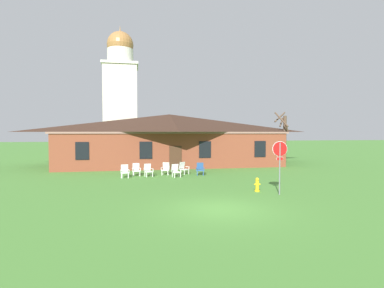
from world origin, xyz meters
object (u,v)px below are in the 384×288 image
at_px(lawn_chair_by_porch, 125,171).
at_px(fire_hydrant, 257,185).
at_px(lawn_chair_left_end, 148,170).
at_px(lawn_chair_under_eave, 200,169).
at_px(lawn_chair_far_side, 184,168).
at_px(lawn_chair_middle, 166,168).
at_px(stop_sign, 280,157).
at_px(lawn_chair_near_door, 136,169).
at_px(lawn_chair_right_end, 176,170).

height_order(lawn_chair_by_porch, fire_hydrant, lawn_chair_by_porch).
height_order(lawn_chair_left_end, lawn_chair_under_eave, same).
height_order(lawn_chair_by_porch, lawn_chair_far_side, same).
bearing_deg(lawn_chair_middle, lawn_chair_far_side, 4.92).
height_order(stop_sign, lawn_chair_middle, stop_sign).
distance_m(stop_sign, lawn_chair_by_porch, 11.42).
bearing_deg(lawn_chair_left_end, lawn_chair_near_door, 147.55).
bearing_deg(lawn_chair_under_eave, stop_sign, -72.21).
bearing_deg(fire_hydrant, lawn_chair_right_end, 120.79).
xyz_separation_m(lawn_chair_left_end, lawn_chair_far_side, (2.83, 0.82, 0.00)).
bearing_deg(lawn_chair_near_door, lawn_chair_left_end, -32.45).
xyz_separation_m(lawn_chair_by_porch, lawn_chair_middle, (3.09, 0.99, 0.00)).
height_order(stop_sign, lawn_chair_far_side, stop_sign).
height_order(stop_sign, lawn_chair_by_porch, stop_sign).
height_order(lawn_chair_left_end, lawn_chair_middle, same).
xyz_separation_m(lawn_chair_left_end, lawn_chair_under_eave, (4.00, 0.05, 0.00)).
xyz_separation_m(lawn_chair_by_porch, lawn_chair_far_side, (4.53, 1.11, 0.00)).
relative_size(stop_sign, lawn_chair_by_porch, 2.97).
xyz_separation_m(lawn_chair_left_end, lawn_chair_middle, (1.39, 0.70, 0.00)).
bearing_deg(lawn_chair_near_door, fire_hydrant, -48.61).
relative_size(lawn_chair_near_door, fire_hydrant, 1.21).
distance_m(lawn_chair_by_porch, lawn_chair_right_end, 3.72).
bearing_deg(lawn_chair_by_porch, lawn_chair_near_door, 45.44).
bearing_deg(lawn_chair_left_end, lawn_chair_right_end, -18.33).
xyz_separation_m(lawn_chair_by_porch, fire_hydrant, (7.46, -6.68, -0.12)).
bearing_deg(lawn_chair_left_end, fire_hydrant, -50.44).
xyz_separation_m(lawn_chair_middle, lawn_chair_right_end, (0.61, -1.36, 0.00)).
xyz_separation_m(lawn_chair_right_end, lawn_chair_far_side, (0.83, 1.49, 0.00)).
height_order(lawn_chair_near_door, lawn_chair_right_end, same).
height_order(stop_sign, fire_hydrant, stop_sign).
distance_m(lawn_chair_left_end, lawn_chair_right_end, 2.11).
distance_m(stop_sign, fire_hydrant, 2.11).
distance_m(stop_sign, lawn_chair_far_side, 9.71).
relative_size(lawn_chair_by_porch, lawn_chair_middle, 1.00).
bearing_deg(lawn_chair_by_porch, fire_hydrant, -41.85).
distance_m(lawn_chair_near_door, lawn_chair_left_end, 1.04).
xyz_separation_m(stop_sign, lawn_chair_near_door, (-7.46, 8.55, -1.53)).
distance_m(lawn_chair_middle, fire_hydrant, 8.83).
bearing_deg(lawn_chair_by_porch, lawn_chair_far_side, 13.76).
xyz_separation_m(lawn_chair_left_end, fire_hydrant, (5.76, -6.97, -0.12)).
relative_size(lawn_chair_left_end, lawn_chair_under_eave, 1.00).
relative_size(lawn_chair_near_door, lawn_chair_under_eave, 1.00).
bearing_deg(lawn_chair_near_door, lawn_chair_under_eave, -5.97).
bearing_deg(lawn_chair_under_eave, lawn_chair_middle, 165.95).
xyz_separation_m(lawn_chair_near_door, lawn_chair_right_end, (2.88, -1.22, 0.00)).
relative_size(lawn_chair_right_end, lawn_chair_under_eave, 1.00).
bearing_deg(fire_hydrant, stop_sign, -51.23).
distance_m(lawn_chair_left_end, lawn_chair_under_eave, 4.00).
relative_size(lawn_chair_by_porch, lawn_chair_right_end, 1.00).
bearing_deg(lawn_chair_near_door, lawn_chair_right_end, -22.99).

